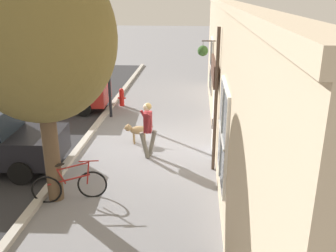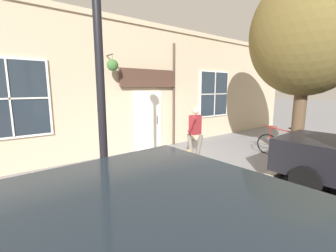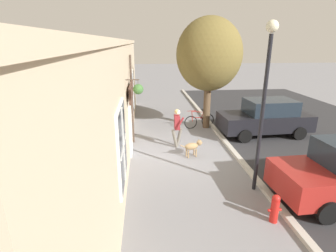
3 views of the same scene
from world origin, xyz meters
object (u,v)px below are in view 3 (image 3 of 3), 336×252
leaning_bicycle (199,120)px  parked_car_mid_block (266,117)px  street_lamp (265,86)px  street_tree_by_curb (210,56)px  fire_hydrant (275,208)px  dog_on_leash (193,146)px  pedestrian_walking (177,125)px

leaning_bicycle → parked_car_mid_block: size_ratio=0.39×
street_lamp → parked_car_mid_block: bearing=62.3°
street_tree_by_curb → fire_hydrant: street_tree_by_curb is taller
dog_on_leash → street_tree_by_curb: (1.44, 3.63, 3.25)m
dog_on_leash → pedestrian_walking: bearing=115.4°
street_tree_by_curb → street_lamp: 6.24m
pedestrian_walking → fire_hydrant: pedestrian_walking is taller
parked_car_mid_block → street_lamp: (-2.51, -4.77, 2.32)m
dog_on_leash → fire_hydrant: bearing=-72.4°
street_lamp → fire_hydrant: street_lamp is taller
pedestrian_walking → dog_on_leash: pedestrian_walking is taller
leaning_bicycle → street_lamp: street_lamp is taller
street_tree_by_curb → dog_on_leash: bearing=-111.7°
pedestrian_walking → street_tree_by_curb: street_tree_by_curb is taller
pedestrian_walking → parked_car_mid_block: 4.60m
pedestrian_walking → parked_car_mid_block: size_ratio=0.38×
dog_on_leash → parked_car_mid_block: 4.53m
leaning_bicycle → dog_on_leash: bearing=-105.6°
fire_hydrant → street_lamp: bearing=85.0°
dog_on_leash → fire_hydrant: 4.34m
parked_car_mid_block → fire_hydrant: (-2.64, -6.31, -0.48)m
street_tree_by_curb → parked_car_mid_block: street_tree_by_curb is taller
leaning_bicycle → fire_hydrant: 7.78m
dog_on_leash → street_lamp: bearing=-60.9°
pedestrian_walking → leaning_bicycle: size_ratio=0.99×
pedestrian_walking → street_tree_by_curb: size_ratio=0.30×
dog_on_leash → fire_hydrant: (1.31, -4.14, -0.04)m
pedestrian_walking → parked_car_mid_block: (4.46, 1.12, -0.12)m
pedestrian_walking → street_lamp: size_ratio=0.34×
leaning_bicycle → parked_car_mid_block: 3.31m
dog_on_leash → parked_car_mid_block: bearing=28.9°
dog_on_leash → street_lamp: size_ratio=0.19×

